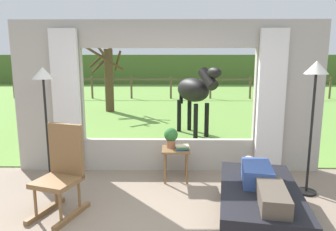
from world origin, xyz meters
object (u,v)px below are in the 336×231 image
Objects in this scene: floor_lamp_right at (315,88)px; horse at (194,91)px; side_table at (176,154)px; recliner_sofa at (259,203)px; floor_lamp_left at (44,90)px; potted_plant at (171,136)px; reclining_person at (261,180)px; pasture_tree at (108,76)px; rocking_chair at (62,171)px; book_stack at (182,147)px.

floor_lamp_right is 1.08× the size of horse.
side_table is 0.30× the size of horse.
recliner_sofa is 3.43m from floor_lamp_left.
potted_plant reaches higher than side_table.
recliner_sofa is at bearing 99.81° from reclining_person.
pasture_tree is (-3.41, 7.89, 1.11)m from recliner_sofa.
recliner_sofa is 1.78m from floor_lamp_right.
pasture_tree is at bearing 115.85° from rocking_chair.
potted_plant is 1.48× the size of book_stack.
reclining_person is (0.00, -0.05, 0.30)m from recliner_sofa.
pasture_tree is (-4.33, 7.11, -0.20)m from floor_lamp_right.
side_table is at bearing -36.87° from potted_plant.
floor_lamp_left is at bearing 174.30° from floor_lamp_right.
horse is (-0.48, 4.23, 0.94)m from recliner_sofa.
rocking_chair is at bearing -82.59° from pasture_tree.
horse reaches higher than side_table.
floor_lamp_right is (1.79, -0.41, 0.97)m from book_stack.
potted_plant is 0.18× the size of horse.
book_stack reaches higher than side_table.
reclining_person is at bearing 13.16° from rocking_chair.
horse is at bearing -51.28° from pasture_tree.
potted_plant is 7.02m from pasture_tree.
horse is at bearing 111.93° from floor_lamp_right.
floor_lamp_right is at bearing 84.50° from horse.
recliner_sofa is 1.75m from potted_plant.
rocking_chair is at bearing -143.01° from side_table.
reclining_person is 3.35m from floor_lamp_left.
potted_plant is at bearing 137.61° from reclining_person.
recliner_sofa is 8.67m from pasture_tree.
book_stack is (0.10, -0.06, 0.13)m from side_table.
horse reaches higher than potted_plant.
side_table is at bearing 137.75° from recliner_sofa.
floor_lamp_left is at bearing -177.56° from side_table.
floor_lamp_right is at bearing -12.87° from book_stack.
side_table is at bearing 2.44° from floor_lamp_left.
floor_lamp_left is (-2.98, 1.22, 0.93)m from reclining_person.
rocking_chair is 1.46m from floor_lamp_left.
floor_lamp_right reaches higher than potted_plant.
side_table is 7.13m from pasture_tree.
floor_lamp_right is 3.74m from horse.
floor_lamp_right is (0.91, 0.78, 1.31)m from recliner_sofa.
potted_plant is 2.07m from floor_lamp_left.
reclining_person is 4.35m from horse.
rocking_chair is at bearing -60.07° from floor_lamp_left.
rocking_chair is (-2.41, 0.17, 0.33)m from recliner_sofa.
rocking_chair reaches higher than recliner_sofa.
floor_lamp_right is at bearing -58.70° from pasture_tree.
floor_lamp_right is (3.89, -0.39, 0.08)m from floor_lamp_left.
potted_plant is (-1.06, 1.31, 0.48)m from recliner_sofa.
horse is (0.58, 2.92, 0.45)m from potted_plant.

